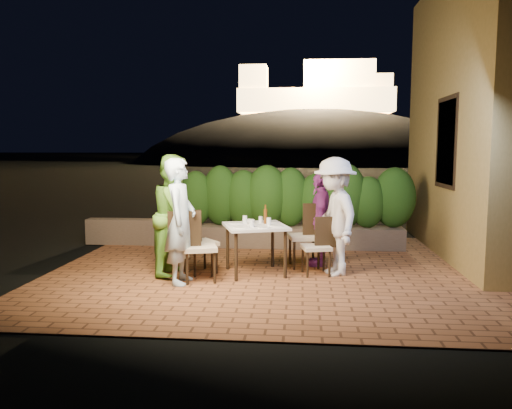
# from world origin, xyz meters

# --- Properties ---
(ground) EXTENTS (400.00, 400.00, 0.00)m
(ground) POSITION_xyz_m (0.00, 0.00, -0.02)
(ground) COLOR black
(ground) RESTS_ON ground
(terrace_floor) EXTENTS (7.00, 6.00, 0.15)m
(terrace_floor) POSITION_xyz_m (0.00, 0.50, -0.07)
(terrace_floor) COLOR brown
(terrace_floor) RESTS_ON ground
(building_wall) EXTENTS (1.60, 5.00, 5.00)m
(building_wall) POSITION_xyz_m (3.60, 2.00, 2.50)
(building_wall) COLOR #A1833F
(building_wall) RESTS_ON ground
(window_pane) EXTENTS (0.08, 1.00, 1.40)m
(window_pane) POSITION_xyz_m (2.82, 1.50, 2.00)
(window_pane) COLOR black
(window_pane) RESTS_ON building_wall
(window_frame) EXTENTS (0.06, 1.15, 1.55)m
(window_frame) POSITION_xyz_m (2.81, 1.50, 2.00)
(window_frame) COLOR black
(window_frame) RESTS_ON building_wall
(planter) EXTENTS (4.20, 0.55, 0.40)m
(planter) POSITION_xyz_m (0.20, 2.30, 0.20)
(planter) COLOR brown
(planter) RESTS_ON ground
(hedge) EXTENTS (4.00, 0.70, 1.10)m
(hedge) POSITION_xyz_m (0.20, 2.30, 0.95)
(hedge) COLOR #1C4011
(hedge) RESTS_ON planter
(parapet) EXTENTS (2.20, 0.30, 0.50)m
(parapet) POSITION_xyz_m (-2.80, 2.30, 0.25)
(parapet) COLOR brown
(parapet) RESTS_ON ground
(hill) EXTENTS (52.00, 40.00, 22.00)m
(hill) POSITION_xyz_m (2.00, 60.00, -4.00)
(hill) COLOR black
(hill) RESTS_ON ground
(fortress) EXTENTS (26.00, 8.00, 8.00)m
(fortress) POSITION_xyz_m (2.00, 60.00, 10.50)
(fortress) COLOR #FFCC7A
(fortress) RESTS_ON hill
(dining_table) EXTENTS (1.12, 1.12, 0.75)m
(dining_table) POSITION_xyz_m (-0.33, 0.17, 0.38)
(dining_table) COLOR white
(dining_table) RESTS_ON ground
(plate_nw) EXTENTS (0.24, 0.24, 0.01)m
(plate_nw) POSITION_xyz_m (-0.51, -0.10, 0.76)
(plate_nw) COLOR white
(plate_nw) RESTS_ON dining_table
(plate_sw) EXTENTS (0.25, 0.25, 0.01)m
(plate_sw) POSITION_xyz_m (-0.65, 0.31, 0.76)
(plate_sw) COLOR white
(plate_sw) RESTS_ON dining_table
(plate_ne) EXTENTS (0.22, 0.22, 0.01)m
(plate_ne) POSITION_xyz_m (-0.01, 0.08, 0.76)
(plate_ne) COLOR white
(plate_ne) RESTS_ON dining_table
(plate_se) EXTENTS (0.23, 0.23, 0.01)m
(plate_se) POSITION_xyz_m (-0.11, 0.48, 0.76)
(plate_se) COLOR white
(plate_se) RESTS_ON dining_table
(plate_centre) EXTENTS (0.21, 0.21, 0.01)m
(plate_centre) POSITION_xyz_m (-0.36, 0.20, 0.76)
(plate_centre) COLOR white
(plate_centre) RESTS_ON dining_table
(plate_front) EXTENTS (0.20, 0.20, 0.01)m
(plate_front) POSITION_xyz_m (-0.18, -0.09, 0.76)
(plate_front) COLOR white
(plate_front) RESTS_ON dining_table
(glass_nw) EXTENTS (0.07, 0.07, 0.12)m
(glass_nw) POSITION_xyz_m (-0.36, -0.03, 0.81)
(glass_nw) COLOR silver
(glass_nw) RESTS_ON dining_table
(glass_sw) EXTENTS (0.07, 0.07, 0.12)m
(glass_sw) POSITION_xyz_m (-0.51, 0.34, 0.81)
(glass_sw) COLOR silver
(glass_sw) RESTS_ON dining_table
(glass_ne) EXTENTS (0.07, 0.07, 0.12)m
(glass_ne) POSITION_xyz_m (-0.12, 0.16, 0.81)
(glass_ne) COLOR silver
(glass_ne) RESTS_ON dining_table
(glass_se) EXTENTS (0.06, 0.06, 0.10)m
(glass_se) POSITION_xyz_m (-0.26, 0.39, 0.80)
(glass_se) COLOR silver
(glass_se) RESTS_ON dining_table
(beer_bottle) EXTENTS (0.06, 0.06, 0.29)m
(beer_bottle) POSITION_xyz_m (-0.18, 0.31, 0.90)
(beer_bottle) COLOR #532D0D
(beer_bottle) RESTS_ON dining_table
(bowl) EXTENTS (0.25, 0.25, 0.05)m
(bowl) POSITION_xyz_m (-0.46, 0.41, 0.77)
(bowl) COLOR white
(bowl) RESTS_ON dining_table
(chair_left_front) EXTENTS (0.58, 0.58, 1.02)m
(chair_left_front) POSITION_xyz_m (-1.08, -0.31, 0.51)
(chair_left_front) COLOR black
(chair_left_front) RESTS_ON ground
(chair_left_back) EXTENTS (0.64, 0.64, 0.97)m
(chair_left_back) POSITION_xyz_m (-1.18, 0.14, 0.49)
(chair_left_back) COLOR black
(chair_left_back) RESTS_ON ground
(chair_right_front) EXTENTS (0.49, 0.49, 0.88)m
(chair_right_front) POSITION_xyz_m (0.59, 0.19, 0.44)
(chair_right_front) COLOR black
(chair_right_front) RESTS_ON ground
(chair_right_back) EXTENTS (0.56, 0.56, 1.03)m
(chair_right_back) POSITION_xyz_m (0.41, 0.70, 0.51)
(chair_right_back) COLOR black
(chair_right_back) RESTS_ON ground
(diner_blue) EXTENTS (0.43, 0.65, 1.77)m
(diner_blue) POSITION_xyz_m (-1.33, -0.44, 0.88)
(diner_blue) COLOR silver
(diner_blue) RESTS_ON ground
(diner_green) EXTENTS (0.75, 0.93, 1.81)m
(diner_green) POSITION_xyz_m (-1.53, 0.05, 0.91)
(diner_green) COLOR #6CB638
(diner_green) RESTS_ON ground
(diner_white) EXTENTS (1.00, 1.30, 1.77)m
(diner_white) POSITION_xyz_m (0.86, 0.23, 0.89)
(diner_white) COLOR silver
(diner_white) RESTS_ON ground
(diner_purple) EXTENTS (0.43, 0.91, 1.52)m
(diner_purple) POSITION_xyz_m (0.67, 0.83, 0.76)
(diner_purple) COLOR #7F2A7C
(diner_purple) RESTS_ON ground
(parapet_lamp) EXTENTS (0.10, 0.10, 0.14)m
(parapet_lamp) POSITION_xyz_m (-2.40, 2.30, 0.57)
(parapet_lamp) COLOR orange
(parapet_lamp) RESTS_ON parapet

